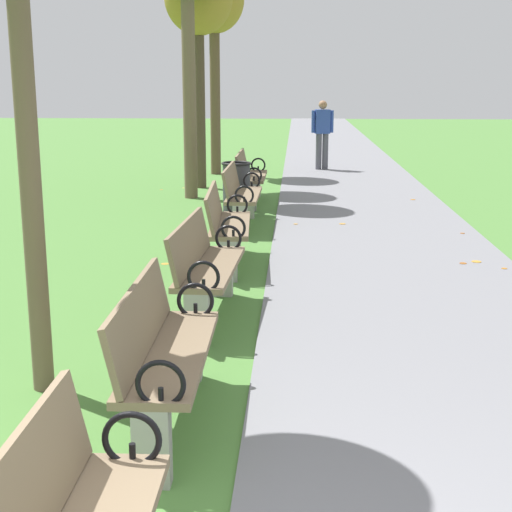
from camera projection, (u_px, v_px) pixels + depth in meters
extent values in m
cube|color=slate|center=(340.00, 161.00, 20.00)|extent=(2.90, 44.00, 0.02)
cube|color=#7A664C|center=(13.00, 512.00, 2.58)|extent=(0.14, 1.60, 0.40)
torus|color=black|center=(132.00, 440.00, 3.34)|extent=(0.27, 0.03, 0.27)
cylinder|color=black|center=(133.00, 456.00, 3.36)|extent=(0.03, 0.03, 0.12)
cube|color=#7A664C|center=(172.00, 353.00, 4.71)|extent=(0.46, 1.61, 0.05)
cube|color=#7A664C|center=(140.00, 318.00, 4.67)|extent=(0.14, 1.60, 0.40)
cube|color=#99968E|center=(152.00, 446.00, 4.05)|extent=(0.20, 0.12, 0.45)
cube|color=#99968E|center=(188.00, 350.00, 5.49)|extent=(0.20, 0.12, 0.45)
torus|color=black|center=(161.00, 384.00, 3.94)|extent=(0.27, 0.03, 0.27)
cylinder|color=black|center=(161.00, 398.00, 3.96)|extent=(0.03, 0.03, 0.12)
torus|color=black|center=(195.00, 301.00, 5.42)|extent=(0.27, 0.03, 0.27)
cylinder|color=black|center=(196.00, 311.00, 5.44)|extent=(0.03, 0.03, 0.12)
cube|color=#7A664C|center=(211.00, 268.00, 6.84)|extent=(0.51, 1.62, 0.05)
cube|color=#7A664C|center=(190.00, 243.00, 6.81)|extent=(0.19, 1.60, 0.40)
cube|color=#99968E|center=(197.00, 319.00, 6.18)|extent=(0.20, 0.13, 0.45)
cube|color=#99968E|center=(223.00, 274.00, 7.62)|extent=(0.20, 0.13, 0.45)
torus|color=black|center=(203.00, 277.00, 6.07)|extent=(0.27, 0.04, 0.27)
cylinder|color=black|center=(204.00, 287.00, 6.09)|extent=(0.03, 0.03, 0.12)
torus|color=black|center=(228.00, 238.00, 7.55)|extent=(0.27, 0.04, 0.27)
cylinder|color=black|center=(228.00, 246.00, 7.57)|extent=(0.03, 0.03, 0.12)
cube|color=#7A664C|center=(230.00, 225.00, 8.83)|extent=(0.52, 1.62, 0.05)
cube|color=#7A664C|center=(214.00, 206.00, 8.78)|extent=(0.20, 1.60, 0.40)
cube|color=#99968E|center=(228.00, 261.00, 8.16)|extent=(0.21, 0.13, 0.45)
cube|color=#99968E|center=(233.00, 234.00, 9.60)|extent=(0.21, 0.13, 0.45)
torus|color=black|center=(233.00, 228.00, 8.06)|extent=(0.27, 0.04, 0.27)
cylinder|color=black|center=(233.00, 235.00, 8.08)|extent=(0.03, 0.03, 0.12)
torus|color=black|center=(237.00, 205.00, 9.54)|extent=(0.27, 0.04, 0.27)
cylinder|color=black|center=(237.00, 211.00, 9.56)|extent=(0.03, 0.03, 0.12)
cube|color=#7A664C|center=(244.00, 195.00, 11.09)|extent=(0.45, 1.60, 0.05)
cube|color=#7A664C|center=(231.00, 180.00, 11.05)|extent=(0.14, 1.60, 0.40)
cube|color=#99968E|center=(240.00, 221.00, 10.43)|extent=(0.20, 0.12, 0.45)
cube|color=#99968E|center=(248.00, 204.00, 11.87)|extent=(0.20, 0.12, 0.45)
torus|color=black|center=(244.00, 195.00, 10.32)|extent=(0.27, 0.03, 0.27)
cylinder|color=black|center=(244.00, 201.00, 10.34)|extent=(0.03, 0.03, 0.12)
torus|color=black|center=(252.00, 181.00, 11.80)|extent=(0.27, 0.03, 0.27)
cylinder|color=black|center=(252.00, 186.00, 11.82)|extent=(0.03, 0.03, 0.12)
cube|color=#7A664C|center=(253.00, 177.00, 13.22)|extent=(0.45, 1.60, 0.05)
cube|color=#7A664C|center=(242.00, 164.00, 13.18)|extent=(0.13, 1.60, 0.40)
cube|color=#99968E|center=(250.00, 197.00, 12.56)|extent=(0.20, 0.12, 0.45)
cube|color=#99968E|center=(255.00, 185.00, 14.00)|extent=(0.20, 0.12, 0.45)
torus|color=black|center=(254.00, 175.00, 12.45)|extent=(0.27, 0.03, 0.27)
cylinder|color=black|center=(254.00, 180.00, 12.47)|extent=(0.03, 0.03, 0.12)
torus|color=black|center=(258.00, 165.00, 13.93)|extent=(0.27, 0.03, 0.27)
cylinder|color=black|center=(258.00, 169.00, 13.95)|extent=(0.03, 0.03, 0.12)
cylinder|color=brown|center=(29.00, 161.00, 5.01)|extent=(0.15, 0.15, 3.21)
cylinder|color=brown|center=(189.00, 95.00, 13.55)|extent=(0.24, 0.24, 3.72)
cylinder|color=#4C3D2D|center=(200.00, 107.00, 14.90)|extent=(0.20, 0.20, 3.21)
cylinder|color=brown|center=(215.00, 99.00, 17.07)|extent=(0.23, 0.23, 3.37)
cylinder|color=#4C4C56|center=(325.00, 151.00, 18.10)|extent=(0.14, 0.14, 0.85)
cylinder|color=#4C4C56|center=(319.00, 151.00, 18.08)|extent=(0.14, 0.14, 0.85)
cube|color=#2D4799|center=(323.00, 122.00, 17.93)|extent=(0.37, 0.27, 0.56)
sphere|color=#9E7051|center=(323.00, 105.00, 17.84)|extent=(0.20, 0.20, 0.20)
cylinder|color=#2D4799|center=(332.00, 122.00, 17.95)|extent=(0.09, 0.09, 0.52)
cylinder|color=#2D4799|center=(313.00, 122.00, 17.91)|extent=(0.09, 0.09, 0.52)
cylinder|color=#38383D|center=(236.00, 190.00, 12.19)|extent=(0.44, 0.44, 0.80)
torus|color=black|center=(236.00, 163.00, 12.10)|extent=(0.48, 0.48, 0.04)
cylinder|color=#BC842D|center=(342.00, 224.00, 11.33)|extent=(0.10, 0.10, 0.00)
cylinder|color=#BC842D|center=(476.00, 262.00, 8.99)|extent=(0.15, 0.15, 0.00)
cylinder|color=gold|center=(184.00, 188.00, 15.21)|extent=(0.09, 0.09, 0.00)
cylinder|color=#AD6B23|center=(413.00, 200.00, 13.61)|extent=(0.09, 0.09, 0.00)
cylinder|color=#AD6B23|center=(504.00, 268.00, 8.67)|extent=(0.08, 0.08, 0.00)
cylinder|color=#BC842D|center=(165.00, 264.00, 8.98)|extent=(0.14, 0.14, 0.00)
cylinder|color=#93511E|center=(463.00, 263.00, 8.91)|extent=(0.10, 0.10, 0.00)
cylinder|color=#AD6B23|center=(161.00, 190.00, 14.96)|extent=(0.07, 0.07, 0.00)
cylinder|color=#BC842D|center=(296.00, 224.00, 11.32)|extent=(0.09, 0.09, 0.00)
cylinder|color=#93511E|center=(462.00, 233.00, 10.64)|extent=(0.09, 0.09, 0.00)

